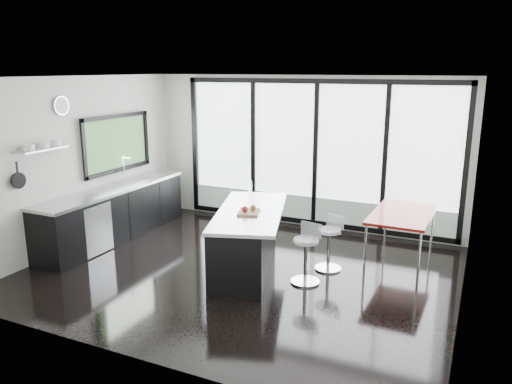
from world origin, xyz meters
The scene contains 11 objects.
floor centered at (0.00, 0.00, 0.00)m, with size 6.00×5.00×0.00m, color black.
ceiling centered at (0.00, 0.00, 2.80)m, with size 6.00×5.00×0.00m, color white.
wall_back centered at (0.27, 2.47, 1.27)m, with size 6.00×0.09×2.80m.
wall_front centered at (0.00, -2.50, 1.40)m, with size 6.00×0.00×2.80m, color beige.
wall_left centered at (-2.97, 0.27, 1.56)m, with size 0.26×5.00×2.80m.
wall_right centered at (3.00, 0.00, 1.40)m, with size 0.00×5.00×2.80m, color beige.
counter_cabinets centered at (-2.67, 0.40, 0.46)m, with size 0.69×3.24×1.36m.
island centered at (-0.01, 0.16, 0.46)m, with size 1.56×2.38×1.17m.
bar_stool_near centered at (0.99, 0.02, 0.32)m, with size 0.41×0.41×0.65m, color silver.
bar_stool_far centered at (1.14, 0.61, 0.31)m, with size 0.40×0.40×0.63m, color silver.
red_table centered at (2.06, 1.34, 0.40)m, with size 0.85×1.49×0.80m, color maroon.
Camera 1 is at (3.09, -6.14, 2.92)m, focal length 35.00 mm.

